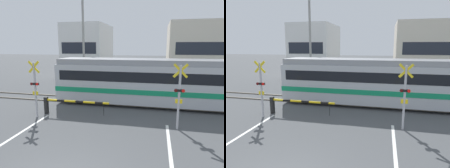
{
  "view_description": "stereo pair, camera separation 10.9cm",
  "coord_description": "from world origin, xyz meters",
  "views": [
    {
      "loc": [
        2.72,
        -4.23,
        3.96
      ],
      "look_at": [
        0.0,
        7.78,
        1.6
      ],
      "focal_mm": 32.0,
      "sensor_mm": 36.0,
      "label": 1
    },
    {
      "loc": [
        2.82,
        -4.21,
        3.96
      ],
      "look_at": [
        0.0,
        7.78,
        1.6
      ],
      "focal_mm": 32.0,
      "sensor_mm": 36.0,
      "label": 2
    }
  ],
  "objects": [
    {
      "name": "rail_track_near",
      "position": [
        0.0,
        8.49,
        0.04
      ],
      "size": [
        50.0,
        0.1,
        0.08
      ],
      "color": "#6B6051",
      "rests_on": "ground_plane"
    },
    {
      "name": "rail_track_far",
      "position": [
        0.0,
        9.92,
        0.04
      ],
      "size": [
        50.0,
        0.1,
        0.08
      ],
      "color": "#6B6051",
      "rests_on": "ground_plane"
    },
    {
      "name": "commuter_train",
      "position": [
        4.68,
        9.2,
        1.66
      ],
      "size": [
        17.37,
        2.66,
        3.1
      ],
      "color": "#B7BCC1",
      "rests_on": "ground_plane"
    },
    {
      "name": "crossing_barrier_near",
      "position": [
        -2.52,
        5.99,
        0.69
      ],
      "size": [
        3.92,
        0.2,
        1.01
      ],
      "color": "black",
      "rests_on": "ground_plane"
    },
    {
      "name": "crossing_barrier_far",
      "position": [
        2.52,
        12.43,
        0.69
      ],
      "size": [
        3.92,
        0.2,
        1.01
      ],
      "color": "black",
      "rests_on": "ground_plane"
    },
    {
      "name": "crossing_signal_left",
      "position": [
        -3.78,
        5.32,
        1.75
      ],
      "size": [
        0.68,
        0.15,
        3.18
      ],
      "color": "#B2B2B7",
      "rests_on": "ground_plane"
    },
    {
      "name": "crossing_signal_right",
      "position": [
        3.78,
        5.32,
        1.75
      ],
      "size": [
        0.68,
        0.15,
        3.18
      ],
      "color": "#B2B2B7",
      "rests_on": "ground_plane"
    },
    {
      "name": "pedestrian",
      "position": [
        0.07,
        15.5,
        0.89
      ],
      "size": [
        0.38,
        0.22,
        1.56
      ],
      "color": "brown",
      "rests_on": "ground_plane"
    },
    {
      "name": "building_left_of_street",
      "position": [
        -6.53,
        22.23,
        3.37
      ],
      "size": [
        5.2,
        7.45,
        6.74
      ],
      "color": "white",
      "rests_on": "ground_plane"
    },
    {
      "name": "building_right_of_street",
      "position": [
        7.93,
        22.23,
        3.35
      ],
      "size": [
        7.99,
        7.45,
        6.7
      ],
      "color": "beige",
      "rests_on": "ground_plane"
    },
    {
      "name": "utility_pole_streetside",
      "position": [
        -4.53,
        14.93,
        4.22
      ],
      "size": [
        0.22,
        0.22,
        8.44
      ],
      "color": "gray",
      "rests_on": "ground_plane"
    }
  ]
}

